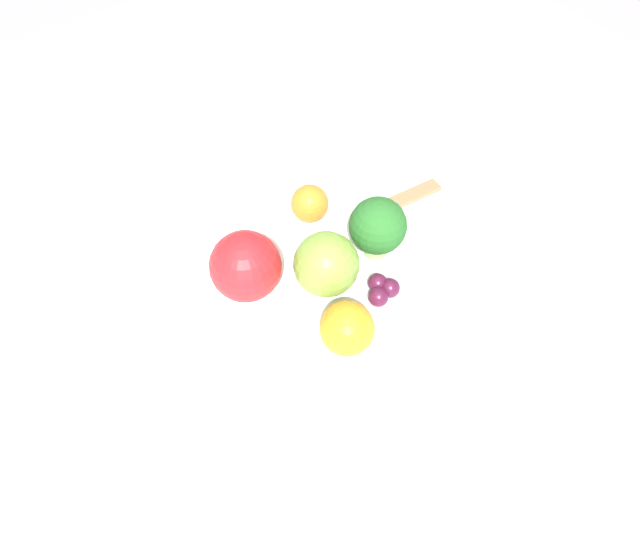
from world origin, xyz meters
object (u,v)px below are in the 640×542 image
apple_green (246,266)px  spoon (413,195)px  broccoli (378,227)px  orange_back (310,203)px  grape_cluster (382,289)px  apple_red (323,266)px  orange_front (347,328)px  bowl (320,288)px

apple_green → spoon: bearing=-84.7°
broccoli → orange_back: 0.08m
orange_back → grape_cluster: bearing=178.0°
apple_red → grape_cluster: apple_red is taller
orange_front → spoon: (0.12, -0.19, -0.05)m
apple_red → apple_green: (0.04, 0.06, 0.00)m
apple_green → orange_back: bearing=-68.0°
broccoli → grape_cluster: broccoli is taller
broccoli → apple_red: bearing=93.0°
bowl → spoon: 0.17m
orange_front → apple_green: bearing=20.0°
bowl → spoon: size_ratio=3.09×
orange_back → grape_cluster: orange_back is taller
apple_red → spoon: 0.19m
spoon → apple_red: bearing=109.5°
bowl → apple_green: apple_green is taller
orange_front → spoon: 0.23m
bowl → apple_green: bearing=64.0°
apple_red → spoon: bearing=-70.5°
bowl → orange_front: orange_front is taller
broccoli → orange_back: broccoli is taller
apple_red → apple_green: 0.07m
bowl → orange_back: 0.08m
apple_green → orange_back: size_ratio=1.71×
broccoli → apple_green: size_ratio=1.00×
spoon → orange_front: bearing=122.7°
grape_cluster → orange_front: bearing=110.7°
orange_back → spoon: size_ratio=0.57×
broccoli → apple_red: broccoli is taller
broccoli → orange_back: (0.07, 0.02, -0.02)m
apple_green → spoon: (0.02, -0.22, -0.06)m
apple_red → broccoli: bearing=-87.0°
broccoli → spoon: 0.13m
grape_cluster → spoon: 0.17m
orange_front → spoon: orange_front is taller
orange_back → grape_cluster: 0.12m
orange_front → apple_red: bearing=-17.8°
apple_green → orange_front: apple_green is taller
apple_red → orange_back: size_ratio=1.58×
bowl → grape_cluster: grape_cluster is taller
broccoli → orange_back: size_ratio=1.72×
bowl → orange_back: orange_back is taller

